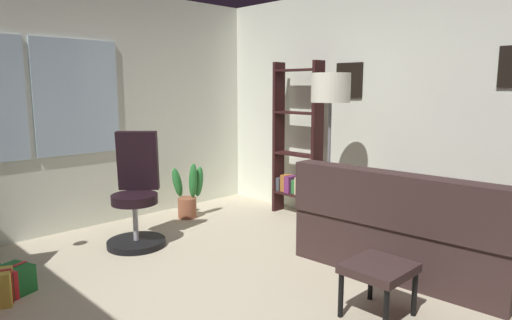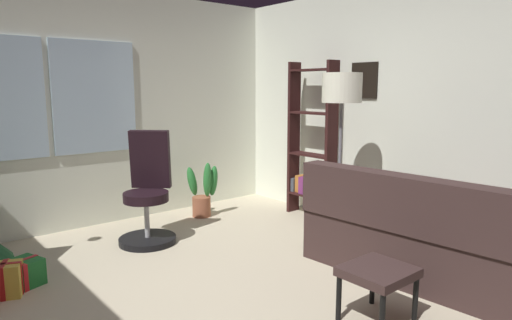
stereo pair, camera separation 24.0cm
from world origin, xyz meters
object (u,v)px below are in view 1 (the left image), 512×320
footstool (379,272)px  potted_plant (189,195)px  gift_box_green (6,283)px  office_chair (136,201)px  floor_lamp (330,99)px  bookshelf (297,151)px  couch (427,232)px

footstool → potted_plant: size_ratio=0.65×
gift_box_green → potted_plant: bearing=18.9°
office_chair → floor_lamp: 2.13m
office_chair → floor_lamp: size_ratio=0.67×
bookshelf → floor_lamp: bearing=-120.1°
couch → bookshelf: 1.94m
gift_box_green → office_chair: bearing=15.1°
office_chair → bookshelf: bearing=-12.2°
potted_plant → floor_lamp: bearing=-72.8°
gift_box_green → bookshelf: size_ratio=0.22×
office_chair → bookshelf: (1.91, -0.41, 0.34)m
footstool → bookshelf: bookshelf is taller
couch → potted_plant: (-0.58, 2.65, -0.03)m
gift_box_green → potted_plant: (2.20, 0.75, 0.17)m
floor_lamp → gift_box_green: bearing=161.7°
couch → bookshelf: bearing=77.4°
potted_plant → footstool: bearing=-99.9°
office_chair → gift_box_green: bearing=-164.9°
gift_box_green → footstool: bearing=-50.4°
floor_lamp → footstool: bearing=-130.5°
couch → potted_plant: 2.72m
footstool → bookshelf: size_ratio=0.24×
couch → footstool: couch is taller
couch → floor_lamp: size_ratio=1.09×
couch → floor_lamp: floor_lamp is taller
bookshelf → floor_lamp: size_ratio=1.10×
bookshelf → potted_plant: bookshelf is taller
office_chair → bookshelf: size_ratio=0.61×
office_chair → bookshelf: bookshelf is taller
gift_box_green → couch: bearing=-34.3°
couch → bookshelf: bookshelf is taller
bookshelf → footstool: bearing=-126.5°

